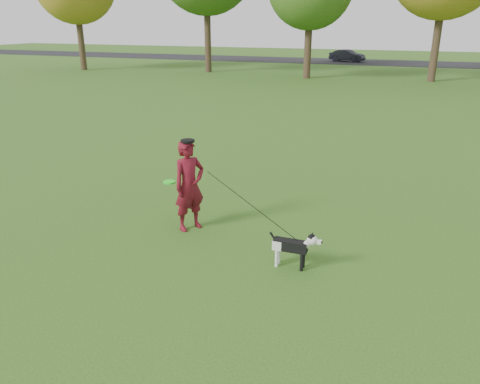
% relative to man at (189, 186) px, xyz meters
% --- Properties ---
extents(ground, '(120.00, 120.00, 0.00)m').
position_rel_man_xyz_m(ground, '(0.67, -0.50, -0.87)').
color(ground, '#285116').
rests_on(ground, ground).
extents(road, '(120.00, 7.00, 0.02)m').
position_rel_man_xyz_m(road, '(0.67, 39.50, -0.86)').
color(road, black).
rests_on(road, ground).
extents(man, '(0.69, 0.76, 1.74)m').
position_rel_man_xyz_m(man, '(0.00, 0.00, 0.00)').
color(man, '#520B11').
rests_on(man, ground).
extents(dog, '(0.86, 0.17, 0.66)m').
position_rel_man_xyz_m(dog, '(2.23, -0.81, -0.47)').
color(dog, black).
rests_on(dog, ground).
extents(car_mid, '(3.51, 2.06, 1.09)m').
position_rel_man_xyz_m(car_mid, '(-2.65, 39.50, -0.30)').
color(car_mid, black).
rests_on(car_mid, road).
extents(man_held_items, '(2.83, 0.94, 1.31)m').
position_rel_man_xyz_m(man_held_items, '(1.38, -0.43, -0.04)').
color(man_held_items, '#27F71F').
rests_on(man_held_items, ground).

